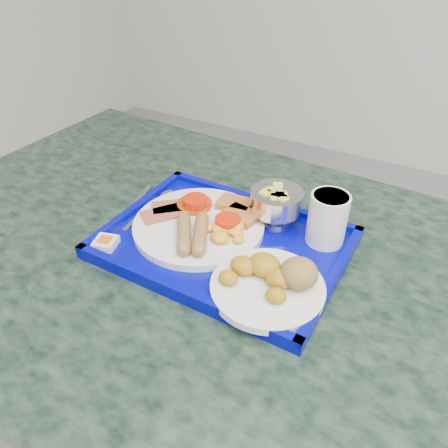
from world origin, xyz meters
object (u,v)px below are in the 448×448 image
(table, at_px, (200,319))
(tray, at_px, (224,244))
(juice_cup, at_px, (328,217))
(main_plate, at_px, (202,223))
(fruit_bowl, at_px, (276,201))
(bread_plate, at_px, (272,280))

(table, bearing_deg, tray, 22.79)
(table, relative_size, tray, 2.98)
(tray, height_order, juice_cup, juice_cup)
(juice_cup, bearing_deg, main_plate, -160.54)
(main_plate, distance_m, juice_cup, 0.23)
(fruit_bowl, bearing_deg, bread_plate, -68.79)
(table, distance_m, tray, 0.22)
(main_plate, bearing_deg, juice_cup, 19.46)
(main_plate, distance_m, fruit_bowl, 0.15)
(main_plate, height_order, bread_plate, bread_plate)
(tray, height_order, bread_plate, bread_plate)
(main_plate, relative_size, fruit_bowl, 2.49)
(fruit_bowl, relative_size, juice_cup, 1.03)
(main_plate, height_order, fruit_bowl, fruit_bowl)
(juice_cup, bearing_deg, table, -151.90)
(tray, distance_m, main_plate, 0.06)
(bread_plate, relative_size, fruit_bowl, 1.84)
(juice_cup, bearing_deg, fruit_bowl, 172.08)
(main_plate, bearing_deg, table, -77.89)
(fruit_bowl, bearing_deg, juice_cup, -7.92)
(table, height_order, fruit_bowl, fruit_bowl)
(table, height_order, bread_plate, bread_plate)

